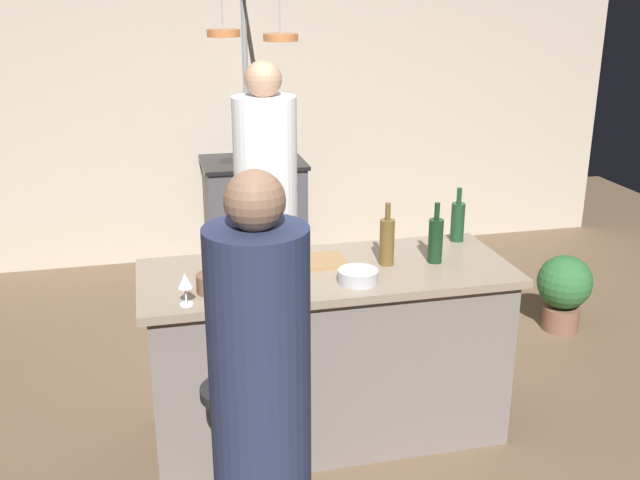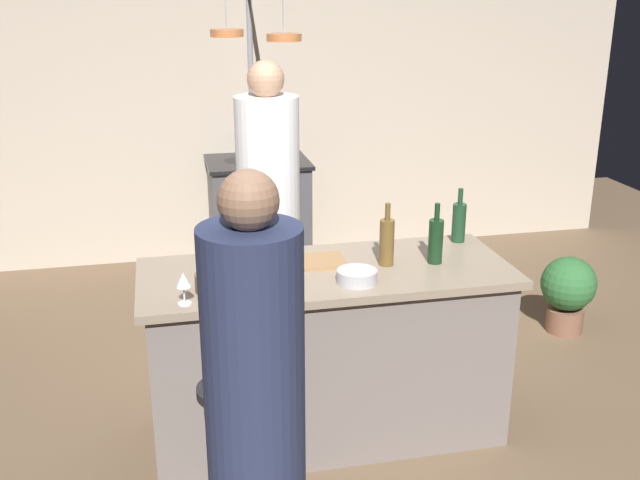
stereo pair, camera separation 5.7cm
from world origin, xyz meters
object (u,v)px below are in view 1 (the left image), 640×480
object	(u,v)px
mixing_bowl_wooden	(213,283)
wine_bottle_rose	(235,248)
stove_range	(254,214)
guest_left	(261,418)
chef	(267,221)
mixing_bowl_blue	(264,273)
wine_glass_by_chef	(185,282)
potted_plant	(564,288)
cutting_board	(313,262)
wine_bottle_amber	(387,241)
wine_bottle_green	(458,221)
mixing_bowl_steel	(358,276)
pepper_mill	(216,249)
wine_glass_near_right_guest	(262,273)
wine_bottle_red	(436,240)
bar_stool_left	(235,452)

from	to	relation	value
mixing_bowl_wooden	wine_bottle_rose	bearing A→B (deg)	57.47
stove_range	guest_left	bearing A→B (deg)	-98.01
chef	mixing_bowl_blue	distance (m)	1.11
mixing_bowl_wooden	chef	bearing A→B (deg)	69.74
guest_left	mixing_bowl_wooden	size ratio (longest dim) A/B	10.85
wine_glass_by_chef	mixing_bowl_wooden	xyz separation A→B (m)	(0.13, 0.12, -0.06)
mixing_bowl_wooden	wine_glass_by_chef	bearing A→B (deg)	-136.71
stove_range	potted_plant	world-z (taller)	stove_range
stove_range	chef	distance (m)	1.48
cutting_board	wine_bottle_rose	bearing A→B (deg)	-173.88
mixing_bowl_wooden	wine_bottle_amber	bearing A→B (deg)	9.81
wine_bottle_rose	wine_bottle_green	xyz separation A→B (m)	(1.21, 0.20, -0.02)
stove_range	mixing_bowl_steel	xyz separation A→B (m)	(0.10, -2.64, 0.48)
pepper_mill	mixing_bowl_blue	bearing A→B (deg)	-40.99
pepper_mill	wine_glass_near_right_guest	distance (m)	0.39
potted_plant	wine_bottle_amber	bearing A→B (deg)	-152.08
potted_plant	wine_bottle_red	distance (m)	1.68
chef	cutting_board	size ratio (longest dim) A/B	5.62
guest_left	wine_bottle_red	xyz separation A→B (m)	(1.03, 0.98, 0.25)
wine_glass_by_chef	mixing_bowl_blue	size ratio (longest dim) A/B	0.68
guest_left	wine_bottle_green	size ratio (longest dim) A/B	5.68
cutting_board	wine_bottle_amber	size ratio (longest dim) A/B	1.02
pepper_mill	mixing_bowl_steel	xyz separation A→B (m)	(0.62, -0.31, -0.07)
potted_plant	wine_bottle_green	xyz separation A→B (m)	(-1.04, -0.55, 0.71)
stove_range	cutting_board	distance (m)	2.40
potted_plant	wine_glass_by_chef	xyz separation A→B (m)	(-2.51, -1.08, 0.71)
cutting_board	guest_left	bearing A→B (deg)	-111.61
bar_stool_left	stove_range	bearing A→B (deg)	79.96
bar_stool_left	wine_glass_by_chef	bearing A→B (deg)	112.38
bar_stool_left	pepper_mill	xyz separation A→B (m)	(0.03, 0.74, 0.63)
stove_range	cutting_board	bearing A→B (deg)	-91.24
bar_stool_left	potted_plant	size ratio (longest dim) A/B	1.31
wine_bottle_red	chef	bearing A→B (deg)	122.36
wine_bottle_red	guest_left	bearing A→B (deg)	-136.31
wine_bottle_amber	mixing_bowl_steel	xyz separation A→B (m)	(-0.20, -0.19, -0.09)
wine_bottle_amber	mixing_bowl_steel	distance (m)	0.29
guest_left	wine_bottle_rose	size ratio (longest dim) A/B	5.08
cutting_board	mixing_bowl_wooden	distance (m)	0.56
wine_bottle_rose	wine_glass_near_right_guest	distance (m)	0.30
potted_plant	wine_bottle_rose	bearing A→B (deg)	-161.46
potted_plant	pepper_mill	size ratio (longest dim) A/B	2.48
wine_bottle_red	bar_stool_left	bearing A→B (deg)	-151.19
wine_glass_near_right_guest	bar_stool_left	bearing A→B (deg)	-116.10
mixing_bowl_steel	guest_left	bearing A→B (deg)	-125.67
chef	wine_glass_by_chef	size ratio (longest dim) A/B	12.31
wine_glass_by_chef	cutting_board	bearing A→B (deg)	29.52
stove_range	chef	xyz separation A→B (m)	(-0.13, -1.42, 0.39)
mixing_bowl_steel	pepper_mill	bearing A→B (deg)	153.35
bar_stool_left	wine_glass_near_right_guest	bearing A→B (deg)	63.90
stove_range	chef	size ratio (longest dim) A/B	0.50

